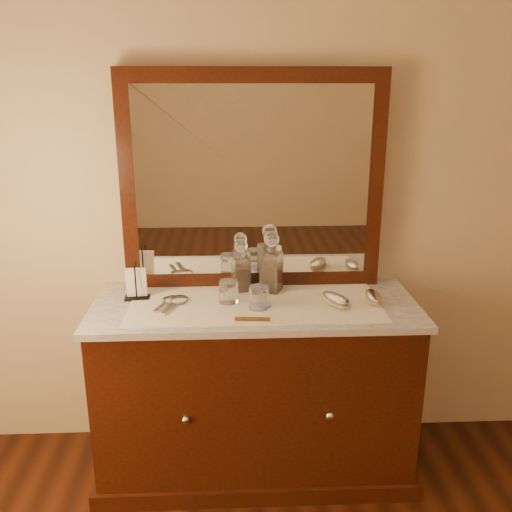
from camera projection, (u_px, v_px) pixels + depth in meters
name	position (u px, v px, depth m)	size (l,w,h in m)	color
dresser_cabinet	(255.00, 390.00, 2.59)	(1.40, 0.55, 0.82)	black
dresser_plinth	(255.00, 457.00, 2.70)	(1.46, 0.59, 0.08)	black
knob_left	(186.00, 420.00, 2.29)	(0.04, 0.04, 0.04)	silver
knob_right	(329.00, 416.00, 2.32)	(0.04, 0.04, 0.04)	silver
marble_top	(255.00, 306.00, 2.46)	(1.44, 0.59, 0.03)	white
mirror_frame	(253.00, 181.00, 2.54)	(1.20, 0.08, 1.00)	black
mirror_glass	(253.00, 183.00, 2.51)	(1.06, 0.01, 0.86)	white
lace_runner	(255.00, 304.00, 2.44)	(1.10, 0.45, 0.00)	white
pin_dish	(262.00, 305.00, 2.41)	(0.08, 0.08, 0.01)	white
comb	(252.00, 319.00, 2.27)	(0.15, 0.03, 0.01)	brown
napkin_rack	(136.00, 284.00, 2.49)	(0.12, 0.08, 0.17)	black
decanter_left	(241.00, 271.00, 2.56)	(0.09, 0.09, 0.25)	brown
decanter_right	(271.00, 268.00, 2.56)	(0.11, 0.11, 0.29)	brown
brush_near	(336.00, 300.00, 2.42)	(0.14, 0.18, 0.05)	#98875D
brush_far	(374.00, 297.00, 2.45)	(0.07, 0.15, 0.04)	#98875D
hand_mirror_outer	(169.00, 301.00, 2.45)	(0.12, 0.20, 0.02)	silver
hand_mirror_inner	(177.00, 301.00, 2.44)	(0.12, 0.22, 0.02)	silver
tumblers	(244.00, 294.00, 2.41)	(0.22, 0.16, 0.10)	white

